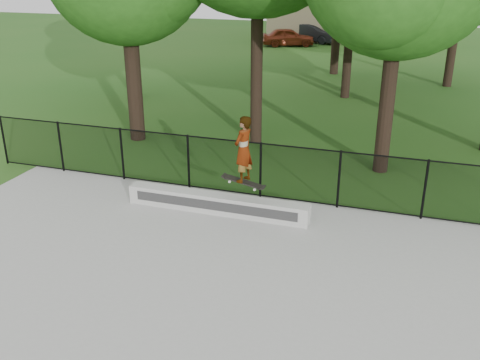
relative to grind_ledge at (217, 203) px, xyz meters
The scene contains 9 objects.
ground 4.77m from the grind_ledge, 80.94° to the right, with size 100.00×100.00×0.00m, color #225618.
concrete_slab 4.77m from the grind_ledge, 80.94° to the right, with size 14.00×12.00×0.06m, color #9C9C97.
grind_ledge is the anchor object (origin of this frame).
car_a 28.61m from the grind_ledge, 100.04° to the left, with size 1.53×3.77×1.29m, color maroon.
car_b 30.86m from the grind_ledge, 96.71° to the left, with size 1.45×3.77×1.37m, color black.
car_c 28.74m from the grind_ledge, 85.40° to the left, with size 1.87×4.22×1.33m, color #A4ACBA.
skater_airborne 1.73m from the grind_ledge, 19.65° to the right, with size 0.83×0.64×1.70m.
chainlink_fence 1.51m from the grind_ledge, 58.01° to the left, with size 16.06×0.06×1.50m.
distant_building 33.38m from the grind_ledge, 92.15° to the left, with size 12.40×6.40×4.30m.
Camera 1 is at (3.49, -6.35, 5.74)m, focal length 40.00 mm.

